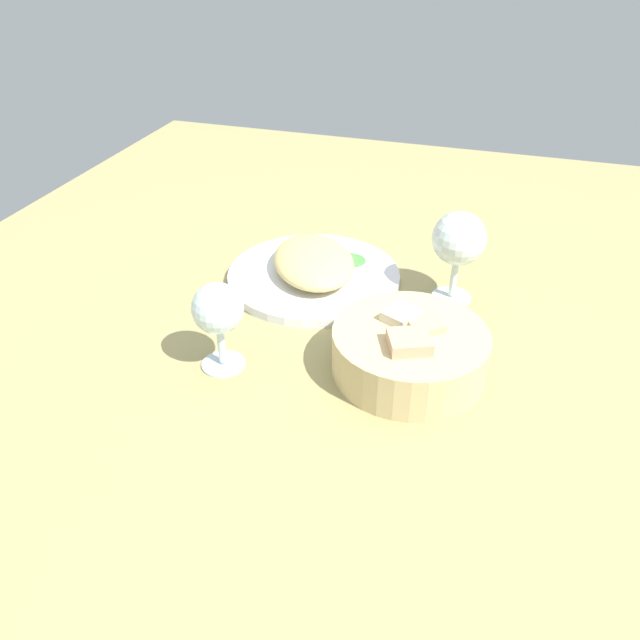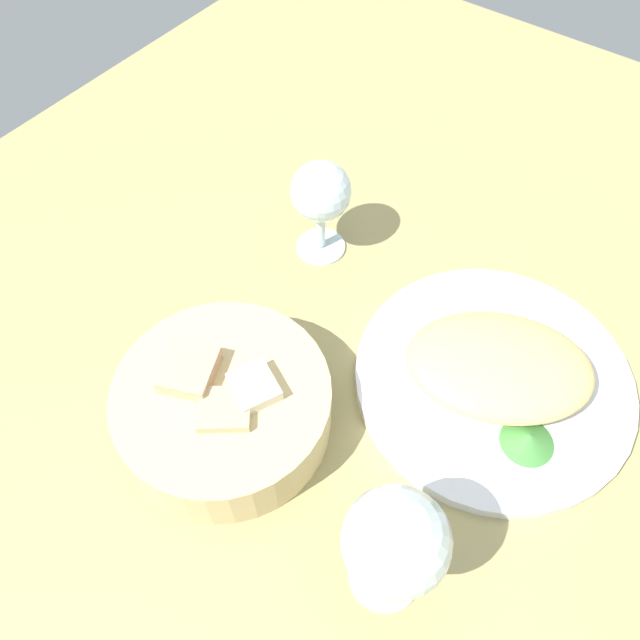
% 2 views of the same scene
% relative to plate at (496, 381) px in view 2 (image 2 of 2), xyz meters
% --- Properties ---
extents(ground_plane, '(1.40, 1.40, 0.02)m').
position_rel_plate_xyz_m(ground_plane, '(0.00, 0.08, -0.02)').
color(ground_plane, tan).
extents(plate, '(0.27, 0.27, 0.01)m').
position_rel_plate_xyz_m(plate, '(0.00, 0.00, 0.00)').
color(plate, silver).
rests_on(plate, ground_plane).
extents(omelette, '(0.21, 0.19, 0.04)m').
position_rel_plate_xyz_m(omelette, '(0.00, 0.00, 0.03)').
color(omelette, '#DFC475').
rests_on(omelette, plate).
extents(lettuce_garnish, '(0.05, 0.05, 0.01)m').
position_rel_plate_xyz_m(lettuce_garnish, '(-0.05, 0.04, 0.01)').
color(lettuce_garnish, '#42863A').
rests_on(lettuce_garnish, plate).
extents(bread_basket, '(0.19, 0.19, 0.08)m').
position_rel_plate_xyz_m(bread_basket, '(0.19, 0.18, 0.02)').
color(bread_basket, '#D4BB81').
rests_on(bread_basket, ground_plane).
extents(wine_glass_near, '(0.06, 0.06, 0.12)m').
position_rel_plate_xyz_m(wine_glass_near, '(0.24, -0.04, 0.07)').
color(wine_glass_near, silver).
rests_on(wine_glass_near, ground_plane).
extents(wine_glass_far, '(0.08, 0.08, 0.14)m').
position_rel_plate_xyz_m(wine_glass_far, '(-0.01, 0.21, 0.09)').
color(wine_glass_far, silver).
rests_on(wine_glass_far, ground_plane).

